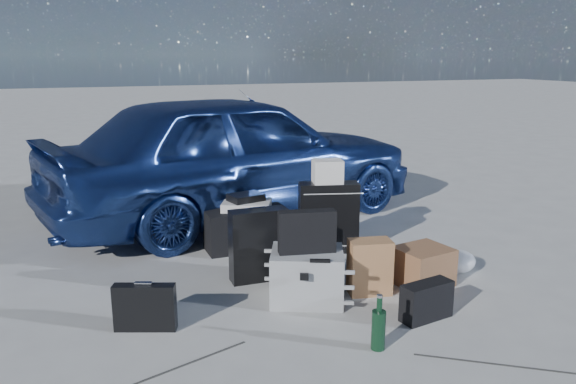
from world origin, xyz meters
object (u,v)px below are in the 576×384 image
Objects in this scene: duffel_bag at (246,229)px; cardboard_box at (423,266)px; green_bottle at (379,323)px; briefcase at (145,307)px; suitcase_right at (328,217)px; suitcase_left at (258,245)px; car at (236,155)px; pelican_case at (307,276)px.

duffel_bag is 1.88× the size of cardboard_box.
briefcase is at bearing 149.19° from green_bottle.
suitcase_right is 1.88× the size of green_bottle.
briefcase is at bearing 179.49° from cardboard_box.
suitcase_right is at bearing 28.35° from suitcase_left.
briefcase is 2.12m from cardboard_box.
car is at bearing 89.88° from green_bottle.
suitcase_right is (0.46, -1.37, -0.38)m from car.
cardboard_box is at bearing 20.72° from briefcase.
pelican_case is at bearing -86.65° from duffel_bag.
duffel_bag is at bearing 95.71° from green_bottle.
green_bottle reaches higher than briefcase.
briefcase is at bearing -149.52° from suitcase_left.
briefcase is (-1.16, -0.04, -0.03)m from pelican_case.
cardboard_box is at bearing 20.43° from pelican_case.
suitcase_left is (-0.21, 0.49, 0.10)m from pelican_case.
pelican_case is 0.82m from green_bottle.
suitcase_right is 0.76m from duffel_bag.
green_bottle is (-0.83, -0.75, 0.02)m from cardboard_box.
cardboard_box is (2.12, -0.02, -0.01)m from briefcase.
suitcase_left reaches higher than briefcase.
green_bottle is at bearing -9.57° from briefcase.
briefcase is 1.02× the size of cardboard_box.
suitcase_right is at bearing 80.66° from pelican_case.
suitcase_right reaches higher than green_bottle.
duffel_bag is 2.06m from green_bottle.
duffel_bag is at bearing 154.96° from car.
pelican_case is 0.89× the size of suitcase_left.
duffel_bag is (-0.08, 1.24, -0.00)m from pelican_case.
car is 5.51× the size of duffel_bag.
duffel_bag reaches higher than briefcase.
briefcase is 1.18× the size of green_bottle.
pelican_case reaches higher than duffel_bag.
green_bottle is (1.29, -0.77, 0.01)m from briefcase.
pelican_case is 1.09m from suitcase_right.
pelican_case is 1.52× the size of green_bottle.
car is 10.22× the size of briefcase.
pelican_case is 0.54m from suitcase_left.
briefcase reaches higher than cardboard_box.
pelican_case is at bearing 176.37° from cardboard_box.
car is 7.08× the size of suitcase_left.
suitcase_left is at bearing -100.25° from duffel_bag.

